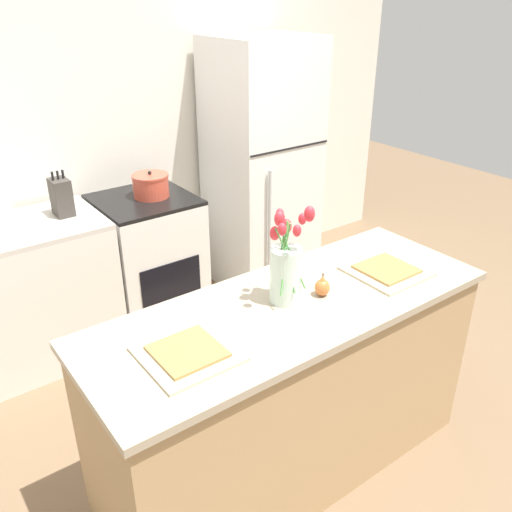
% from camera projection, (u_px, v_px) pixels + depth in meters
% --- Properties ---
extents(ground_plane, '(10.00, 10.00, 0.00)m').
position_uv_depth(ground_plane, '(286.00, 463.00, 2.67)').
color(ground_plane, brown).
extents(back_wall, '(5.20, 0.08, 2.70)m').
position_uv_depth(back_wall, '(95.00, 117.00, 3.50)').
color(back_wall, silver).
rests_on(back_wall, ground_plane).
extents(kitchen_island, '(1.80, 0.66, 0.92)m').
position_uv_depth(kitchen_island, '(289.00, 390.00, 2.46)').
color(kitchen_island, tan).
rests_on(kitchen_island, ground_plane).
extents(stove_range, '(0.60, 0.61, 0.89)m').
position_uv_depth(stove_range, '(150.00, 260.00, 3.67)').
color(stove_range, silver).
rests_on(stove_range, ground_plane).
extents(refrigerator, '(0.68, 0.67, 1.82)m').
position_uv_depth(refrigerator, '(261.00, 168.00, 3.97)').
color(refrigerator, white).
rests_on(refrigerator, ground_plane).
extents(flower_vase, '(0.17, 0.15, 0.43)m').
position_uv_depth(flower_vase, '(286.00, 268.00, 2.21)').
color(flower_vase, silver).
rests_on(flower_vase, kitchen_island).
extents(pear_figurine, '(0.07, 0.07, 0.11)m').
position_uv_depth(pear_figurine, '(322.00, 287.00, 2.30)').
color(pear_figurine, '#C66B33').
rests_on(pear_figurine, kitchen_island).
extents(plate_setting_left, '(0.32, 0.32, 0.02)m').
position_uv_depth(plate_setting_left, '(188.00, 353.00, 1.93)').
color(plate_setting_left, beige).
rests_on(plate_setting_left, kitchen_island).
extents(plate_setting_right, '(0.32, 0.32, 0.02)m').
position_uv_depth(plate_setting_right, '(386.00, 270.00, 2.50)').
color(plate_setting_right, beige).
rests_on(plate_setting_right, kitchen_island).
extents(cooking_pot, '(0.24, 0.24, 0.17)m').
position_uv_depth(cooking_pot, '(151.00, 185.00, 3.47)').
color(cooking_pot, '#CC4C38').
rests_on(cooking_pot, stove_range).
extents(knife_block, '(0.10, 0.14, 0.27)m').
position_uv_depth(knife_block, '(61.00, 197.00, 3.17)').
color(knife_block, '#3D3833').
rests_on(knife_block, back_counter).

